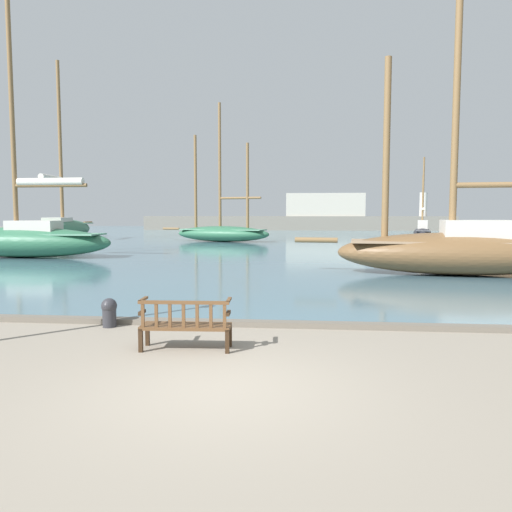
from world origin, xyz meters
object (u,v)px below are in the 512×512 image
park_bench (186,324)px  sailboat_mid_starboard (22,236)px  sailboat_far_port (222,231)px  mooring_bollard (109,311)px  sailboat_nearest_starboard (61,227)px  sailboat_nearest_port (459,247)px  sailboat_outer_starboard (422,231)px

park_bench → sailboat_mid_starboard: 21.25m
sailboat_far_port → mooring_bollard: 31.20m
sailboat_nearest_starboard → sailboat_nearest_port: (27.56, -22.99, -0.10)m
park_bench → sailboat_far_port: bearing=98.3°
sailboat_mid_starboard → sailboat_nearest_port: size_ratio=1.30×
park_bench → sailboat_outer_starboard: sailboat_outer_starboard is taller
park_bench → sailboat_far_port: 33.05m
sailboat_mid_starboard → sailboat_nearest_starboard: sailboat_nearest_starboard is taller
sailboat_nearest_starboard → sailboat_nearest_port: size_ratio=1.39×
sailboat_far_port → sailboat_nearest_starboard: sailboat_nearest_starboard is taller
mooring_bollard → sailboat_mid_starboard: bearing=125.8°
park_bench → mooring_bollard: 2.63m
park_bench → sailboat_mid_starboard: (-13.02, 16.78, 0.74)m
sailboat_nearest_starboard → sailboat_nearest_port: 35.89m
sailboat_far_port → sailboat_nearest_port: (12.76, -21.57, 0.16)m
sailboat_nearest_port → sailboat_mid_starboard: bearing=164.9°
sailboat_mid_starboard → mooring_bollard: (10.95, -15.16, -0.87)m
sailboat_outer_starboard → sailboat_nearest_starboard: sailboat_nearest_starboard is taller
sailboat_nearest_port → park_bench: bearing=-125.7°
park_bench → mooring_bollard: bearing=141.9°
park_bench → mooring_bollard: size_ratio=2.60×
sailboat_far_port → park_bench: bearing=-81.7°
sailboat_mid_starboard → sailboat_far_port: size_ratio=1.29×
sailboat_outer_starboard → sailboat_nearest_port: size_ratio=0.66×
sailboat_nearest_port → mooring_bollard: sailboat_nearest_port is taller
sailboat_outer_starboard → sailboat_far_port: bearing=-161.0°
sailboat_outer_starboard → sailboat_nearest_port: (-4.95, -27.67, 0.34)m
sailboat_far_port → sailboat_nearest_port: size_ratio=1.01×
sailboat_nearest_starboard → sailboat_outer_starboard: bearing=8.2°
park_bench → sailboat_outer_starboard: bearing=71.6°
park_bench → sailboat_nearest_starboard: size_ratio=0.10×
park_bench → mooring_bollard: (-2.07, 1.62, -0.13)m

